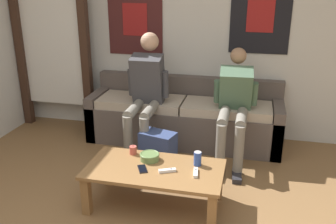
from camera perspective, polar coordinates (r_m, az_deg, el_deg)
name	(u,v)px	position (r m, az deg, el deg)	size (l,w,h in m)	color
wall_back	(185,31)	(4.56, 2.62, 12.30)	(10.00, 0.07, 2.55)	silver
door_frame	(51,35)	(4.95, -17.41, 11.13)	(1.00, 0.10, 2.15)	#382319
couch	(184,118)	(4.47, 2.47, -0.98)	(2.26, 0.65, 0.74)	#564C47
coffee_table	(155,174)	(3.22, -2.06, -9.43)	(1.16, 0.60, 0.37)	olive
person_seated_adult	(146,89)	(4.12, -3.45, 3.46)	(0.47, 0.87, 1.31)	gray
person_seated_teen	(234,102)	(3.98, 10.07, 1.47)	(0.47, 0.90, 1.17)	gray
backpack	(158,151)	(3.89, -1.61, -5.99)	(0.40, 0.31, 0.39)	navy
ceramic_bowl	(150,156)	(3.30, -2.82, -6.77)	(0.17, 0.17, 0.06)	#607F47
pillar_candle	(133,150)	(3.42, -5.34, -5.80)	(0.06, 0.06, 0.09)	#B24C42
drink_can_blue	(198,159)	(3.22, 4.53, -7.09)	(0.07, 0.07, 0.12)	#28479E
game_controller_near_left	(196,173)	(3.10, 4.23, -9.20)	(0.05, 0.15, 0.03)	white
game_controller_near_right	(167,171)	(3.13, -0.11, -8.91)	(0.14, 0.09, 0.03)	white
cell_phone	(142,169)	(3.17, -3.93, -8.64)	(0.12, 0.15, 0.01)	black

